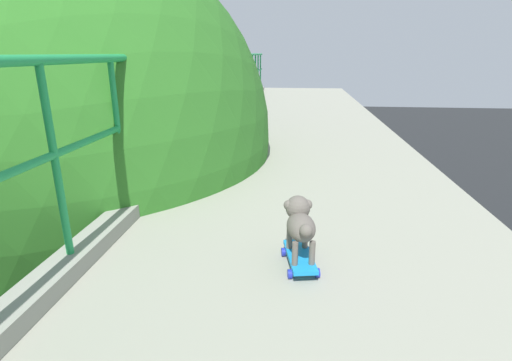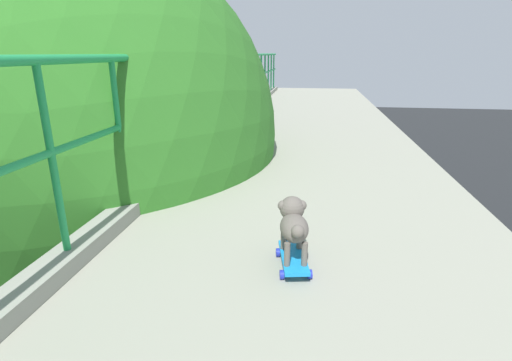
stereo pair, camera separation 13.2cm
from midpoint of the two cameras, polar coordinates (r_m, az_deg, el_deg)
name	(u,v)px [view 1 (the left image)]	position (r m, az deg, el deg)	size (l,w,h in m)	color
city_bus	(127,153)	(23.91, -18.57, 3.87)	(2.62, 10.39, 3.37)	beige
roadside_tree_mid	(69,139)	(5.75, -26.44, 5.51)	(5.31, 5.31, 8.97)	brown
toy_skateboard	(300,257)	(2.46, 4.90, -11.19)	(0.24, 0.43, 0.08)	#1888D2
small_dog	(300,221)	(2.37, 4.90, -6.00)	(0.22, 0.41, 0.35)	#615A52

